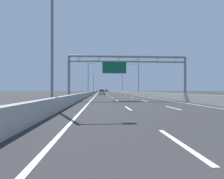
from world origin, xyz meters
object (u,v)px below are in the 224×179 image
object	(u,v)px
sign_gantry	(126,66)
streetlamp_left_mid	(89,77)
orange_car	(107,91)
blue_car	(102,91)
yellow_car	(106,91)
streetlamp_right_mid	(138,77)
silver_car	(102,92)
streetlamp_right_far	(122,82)
streetlamp_left_far	(94,82)
streetlamp_left_near	(55,39)

from	to	relation	value
sign_gantry	streetlamp_left_mid	world-z (taller)	streetlamp_left_mid
orange_car	blue_car	bearing A→B (deg)	-94.17
sign_gantry	yellow_car	bearing A→B (deg)	89.76
sign_gantry	orange_car	xyz separation A→B (m)	(0.32, 95.04, -4.08)
streetlamp_right_mid	silver_car	world-z (taller)	streetlamp_right_mid
streetlamp_right_mid	yellow_car	size ratio (longest dim) A/B	2.22
streetlamp_right_far	orange_car	bearing A→B (deg)	105.15
blue_car	silver_car	xyz separation A→B (m)	(-0.15, -18.86, -0.01)
streetlamp_left_far	sign_gantry	bearing A→B (deg)	-83.92
blue_car	silver_car	size ratio (longest dim) A/B	1.06
blue_car	silver_car	bearing A→B (deg)	-90.46
orange_car	silver_car	bearing A→B (deg)	-93.13
streetlamp_left_far	orange_car	distance (m)	28.72
streetlamp_left_near	streetlamp_left_far	bearing A→B (deg)	90.00
sign_gantry	streetlamp_right_far	size ratio (longest dim) A/B	1.80
yellow_car	sign_gantry	bearing A→B (deg)	-90.24
streetlamp_right_far	blue_car	size ratio (longest dim) A/B	2.16
streetlamp_left_near	orange_car	bearing A→B (deg)	85.94
blue_car	yellow_car	bearing A→B (deg)	86.51
streetlamp_left_near	orange_car	size ratio (longest dim) A/B	2.18
streetlamp_right_far	yellow_car	xyz separation A→B (m)	(-7.27, 38.89, -4.63)
blue_car	orange_car	size ratio (longest dim) A/B	1.01
blue_car	orange_car	distance (m)	48.33
sign_gantry	orange_car	size ratio (longest dim) A/B	3.91
blue_car	streetlamp_right_mid	bearing A→B (deg)	-59.42
streetlamp_left_far	blue_car	xyz separation A→B (m)	(4.02, -20.87, -4.63)
yellow_car	streetlamp_left_mid	bearing A→B (deg)	-95.59
streetlamp_right_far	silver_car	xyz separation A→B (m)	(-11.07, -39.73, -4.64)
streetlamp_left_mid	streetlamp_right_mid	bearing A→B (deg)	0.00
streetlamp_left_far	orange_car	world-z (taller)	streetlamp_left_far
sign_gantry	streetlamp_left_far	size ratio (longest dim) A/B	1.80
streetlamp_left_mid	streetlamp_right_mid	xyz separation A→B (m)	(14.93, 0.00, 0.00)
streetlamp_left_mid	streetlamp_left_far	size ratio (longest dim) A/B	1.00
streetlamp_left_far	streetlamp_right_far	world-z (taller)	same
streetlamp_left_mid	orange_car	bearing A→B (deg)	83.56
blue_car	orange_car	world-z (taller)	orange_car
streetlamp_left_near	streetlamp_left_mid	bearing A→B (deg)	90.00
orange_car	silver_car	distance (m)	67.16
streetlamp_left_far	streetlamp_left_near	bearing A→B (deg)	-90.00
blue_car	yellow_car	xyz separation A→B (m)	(3.64, 59.76, -0.01)
streetlamp_left_far	silver_car	bearing A→B (deg)	-84.45
blue_car	silver_car	distance (m)	18.87
blue_car	silver_car	world-z (taller)	blue_car
sign_gantry	streetlamp_right_mid	size ratio (longest dim) A/B	1.80
streetlamp_left_far	streetlamp_right_mid	bearing A→B (deg)	-69.22
sign_gantry	silver_car	xyz separation A→B (m)	(-3.35, 27.97, -4.11)
streetlamp_left_near	blue_car	xyz separation A→B (m)	(4.02, 57.82, -4.63)
yellow_car	blue_car	bearing A→B (deg)	-93.49
sign_gantry	blue_car	size ratio (longest dim) A/B	3.88
streetlamp_left_near	streetlamp_left_far	world-z (taller)	same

